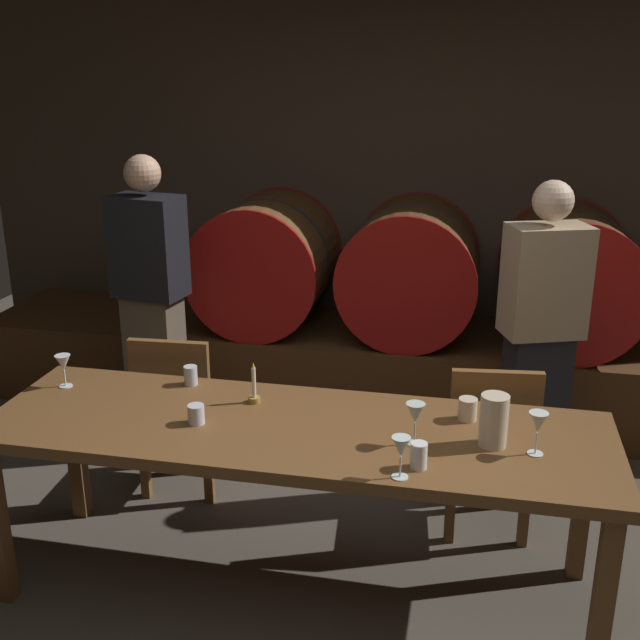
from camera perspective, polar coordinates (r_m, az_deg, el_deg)
The scene contains 21 objects.
ground_plane at distance 3.29m, azimuth 2.09°, elevation -22.48°, with size 8.03×8.03×0.00m, color #4C443A.
back_wall at distance 5.25m, azimuth 7.48°, elevation 10.75°, with size 6.18×0.24×2.90m, color #473A2D.
barrel_shelf at distance 5.03m, azimuth 6.40°, elevation -3.67°, with size 5.56×0.90×0.52m, color #4C2D16.
wine_barrel_left at distance 4.98m, azimuth -3.97°, elevation 4.28°, with size 0.83×0.84×0.83m.
wine_barrel_center at distance 4.82m, azimuth 6.77°, elevation 3.70°, with size 0.83×0.84×0.83m.
wine_barrel_right at distance 4.83m, azimuth 17.92°, elevation 2.96°, with size 0.83×0.84×0.83m.
dining_table at distance 3.16m, azimuth -1.84°, elevation -8.99°, with size 2.53×0.77×0.77m.
chair_left at distance 4.02m, azimuth -10.40°, elevation -6.25°, with size 0.42×0.42×0.88m.
chair_right at distance 3.70m, azimuth 12.44°, elevation -8.70°, with size 0.44×0.44×0.88m.
guest_left at distance 4.41m, azimuth -12.34°, elevation 1.15°, with size 0.41×0.30×1.70m.
guest_right at distance 4.00m, azimuth 15.95°, elevation -1.48°, with size 0.44×0.35×1.63m.
candle_center at distance 3.31m, azimuth -4.91°, elevation -5.32°, with size 0.05×0.05×0.18m.
pitcher at distance 3.00m, azimuth 12.74°, elevation -7.28°, with size 0.11×0.11×0.21m.
wine_glass_far_left at distance 3.62m, azimuth -18.48°, elevation -3.08°, with size 0.07×0.07×0.15m.
wine_glass_center_left at distance 2.72m, azimuth 6.01°, elevation -9.42°, with size 0.07×0.07×0.16m.
wine_glass_center_right at distance 2.95m, azimuth 7.07°, elevation -6.94°, with size 0.07×0.07×0.17m.
wine_glass_far_right at distance 2.96m, azimuth 15.84°, elevation -7.41°, with size 0.07×0.07×0.17m.
cup_far_left at distance 3.52m, azimuth -9.56°, elevation -4.07°, with size 0.06×0.06×0.09m, color silver.
cup_center_left at distance 3.16m, azimuth -9.17°, elevation -6.91°, with size 0.07×0.07×0.08m, color silver.
cup_center_right at distance 2.82m, azimuth 7.32°, elevation -9.93°, with size 0.06×0.06×0.10m, color white.
cup_far_right at distance 3.20m, azimuth 10.88°, elevation -6.50°, with size 0.08×0.08×0.09m, color beige.
Camera 1 is at (0.40, -2.44, 2.16)m, focal length 43.21 mm.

